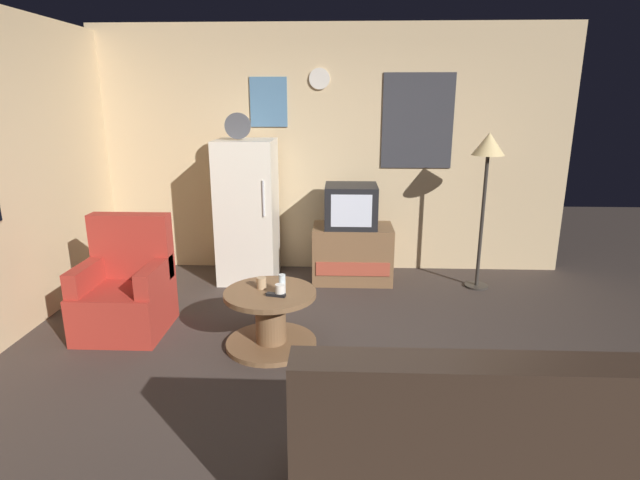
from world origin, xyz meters
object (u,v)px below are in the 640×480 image
(standing_lamp, at_px, (488,156))
(remote_control, at_px, (276,295))
(crt_tv, at_px, (351,206))
(armchair, at_px, (126,291))
(tv_stand, at_px, (352,253))
(wine_glass, at_px, (282,284))
(coffee_table, at_px, (271,319))
(fridge, at_px, (248,211))
(mug_ceramic_tan, at_px, (261,283))
(couch, at_px, (478,455))
(mug_ceramic_white, at_px, (280,290))

(standing_lamp, relative_size, remote_control, 10.60)
(crt_tv, distance_m, armchair, 2.35)
(tv_stand, bearing_deg, armchair, -146.35)
(tv_stand, distance_m, standing_lamp, 1.68)
(wine_glass, bearing_deg, coffee_table, 163.63)
(fridge, bearing_deg, crt_tv, -0.29)
(armchair, bearing_deg, crt_tv, 33.97)
(crt_tv, xyz_separation_m, wine_glass, (-0.55, -1.58, -0.28))
(tv_stand, relative_size, standing_lamp, 0.53)
(mug_ceramic_tan, xyz_separation_m, couch, (1.27, -1.69, -0.19))
(standing_lamp, distance_m, coffee_table, 2.67)
(tv_stand, relative_size, remote_control, 5.60)
(coffee_table, bearing_deg, standing_lamp, 35.18)
(crt_tv, height_order, wine_glass, crt_tv)
(coffee_table, distance_m, remote_control, 0.27)
(standing_lamp, height_order, coffee_table, standing_lamp)
(tv_stand, height_order, armchair, armchair)
(mug_ceramic_white, bearing_deg, mug_ceramic_tan, 138.46)
(coffee_table, distance_m, mug_ceramic_white, 0.30)
(crt_tv, distance_m, mug_ceramic_white, 1.75)
(couch, bearing_deg, tv_stand, 99.27)
(tv_stand, height_order, coffee_table, tv_stand)
(coffee_table, xyz_separation_m, armchair, (-1.26, 0.26, 0.11))
(standing_lamp, height_order, armchair, standing_lamp)
(wine_glass, xyz_separation_m, couch, (1.09, -1.60, -0.22))
(armchair, bearing_deg, wine_glass, -12.17)
(tv_stand, xyz_separation_m, armchair, (-1.93, -1.29, 0.04))
(tv_stand, bearing_deg, mug_ceramic_white, -109.66)
(armchair, bearing_deg, mug_ceramic_tan, -9.63)
(mug_ceramic_tan, xyz_separation_m, armchair, (-1.18, 0.20, -0.17))
(tv_stand, relative_size, couch, 0.49)
(remote_control, relative_size, couch, 0.09)
(fridge, xyz_separation_m, coffee_table, (0.45, -1.55, -0.52))
(mug_ceramic_white, relative_size, remote_control, 0.60)
(armchair, bearing_deg, standing_lamp, 19.24)
(fridge, distance_m, standing_lamp, 2.50)
(mug_ceramic_tan, relative_size, couch, 0.05)
(tv_stand, bearing_deg, crt_tv, -177.76)
(mug_ceramic_white, bearing_deg, coffee_table, 137.28)
(mug_ceramic_tan, height_order, armchair, armchair)
(tv_stand, distance_m, coffee_table, 1.69)
(coffee_table, bearing_deg, fridge, 105.98)
(coffee_table, distance_m, couch, 2.02)
(fridge, xyz_separation_m, wine_glass, (0.55, -1.58, -0.22))
(crt_tv, xyz_separation_m, remote_control, (-0.59, -1.65, -0.35))
(crt_tv, relative_size, mug_ceramic_tan, 6.00)
(tv_stand, relative_size, coffee_table, 1.17)
(crt_tv, bearing_deg, armchair, -146.03)
(fridge, bearing_deg, armchair, -122.22)
(wine_glass, bearing_deg, standing_lamp, 37.18)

